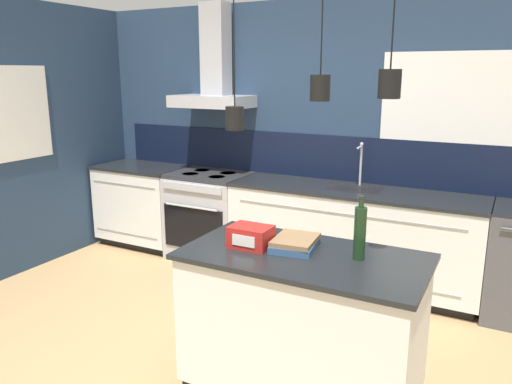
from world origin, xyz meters
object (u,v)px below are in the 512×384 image
Objects in this scene: bottle_on_island at (360,232)px; book_stack at (295,243)px; oven_range at (210,216)px; red_supply_box at (251,237)px.

book_stack is at bearing -178.20° from bottle_on_island.
bottle_on_island is at bearing 1.80° from book_stack.
oven_range is at bearing 135.47° from book_stack.
oven_range is at bearing 129.36° from red_supply_box.
book_stack is at bearing 21.86° from red_supply_box.
book_stack is 0.27m from red_supply_box.
red_supply_box reaches higher than oven_range.
oven_range is 2.49× the size of bottle_on_island.
bottle_on_island reaches higher than book_stack.
oven_range is at bearing 141.51° from bottle_on_island.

